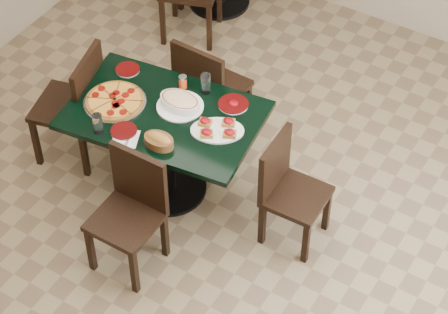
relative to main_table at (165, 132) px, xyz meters
The scene contains 17 objects.
floor 0.69m from the main_table, 14.72° to the right, with size 5.50×5.50×0.00m, color olive.
main_table is the anchor object (origin of this frame).
chair_far 0.60m from the main_table, 93.67° to the left, with size 0.45×0.45×0.92m.
chair_near 0.62m from the main_table, 76.54° to the right, with size 0.41×0.41×0.87m.
chair_right 0.91m from the main_table, ahead, with size 0.40×0.40×0.83m.
chair_left 0.74m from the main_table, behind, with size 0.54×0.54×0.95m.
pepperoni_pizza 0.40m from the main_table, 165.33° to the right, with size 0.42×0.42×0.04m.
lasagna_casserole 0.26m from the main_table, 59.69° to the left, with size 0.32×0.32×0.09m.
bread_basket 0.37m from the main_table, 61.42° to the right, with size 0.21×0.14×0.09m.
bruschetta_platter 0.45m from the main_table, ahead, with size 0.42×0.38×0.05m.
side_plate_near 0.36m from the main_table, 112.64° to the right, with size 0.17×0.17×0.02m.
side_plate_far_r 0.51m from the main_table, 40.85° to the left, with size 0.21×0.21×0.03m.
side_plate_far_l 0.55m from the main_table, 153.52° to the left, with size 0.17×0.17×0.02m.
napkin_setting 0.38m from the main_table, 102.41° to the right, with size 0.21×0.21×0.01m.
water_glass_a 0.43m from the main_table, 68.83° to the left, with size 0.07×0.07×0.14m, color white.
water_glass_b 0.52m from the main_table, 125.39° to the right, with size 0.07×0.07×0.14m, color white.
pepper_shaker 0.36m from the main_table, 96.23° to the left, with size 0.06×0.06×0.10m.
Camera 1 is at (2.16, -3.29, 4.70)m, focal length 70.00 mm.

